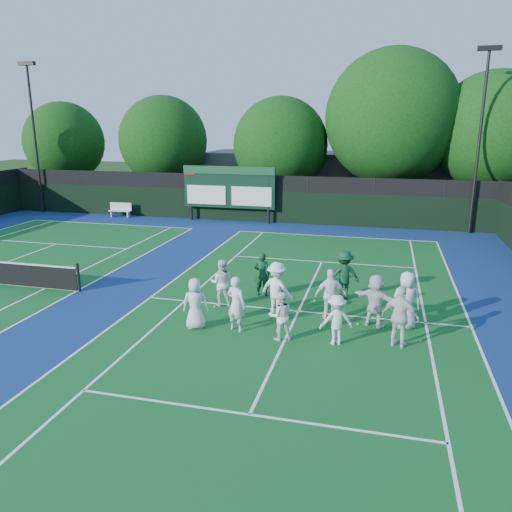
# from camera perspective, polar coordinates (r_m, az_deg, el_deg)

# --- Properties ---
(ground) EXTENTS (120.00, 120.00, 0.00)m
(ground) POSITION_cam_1_polar(r_m,az_deg,el_deg) (16.17, 4.28, -7.60)
(ground) COLOR #17370F
(ground) RESTS_ON ground
(court_apron) EXTENTS (34.00, 32.00, 0.01)m
(court_apron) POSITION_cam_1_polar(r_m,az_deg,el_deg) (18.93, -13.39, -4.54)
(court_apron) COLOR navy
(court_apron) RESTS_ON ground
(near_court) EXTENTS (11.05, 23.85, 0.01)m
(near_court) POSITION_cam_1_polar(r_m,az_deg,el_deg) (17.08, 4.87, -6.31)
(near_court) COLOR #115620
(near_court) RESTS_ON ground
(back_fence) EXTENTS (34.00, 0.08, 3.00)m
(back_fence) POSITION_cam_1_polar(r_m,az_deg,el_deg) (32.25, -1.18, 6.37)
(back_fence) COLOR black
(back_fence) RESTS_ON ground
(scoreboard) EXTENTS (6.00, 0.21, 3.55)m
(scoreboard) POSITION_cam_1_polar(r_m,az_deg,el_deg) (32.02, -3.15, 7.80)
(scoreboard) COLOR black
(scoreboard) RESTS_ON ground
(clubhouse) EXTENTS (18.00, 6.00, 4.00)m
(clubhouse) POSITION_cam_1_polar(r_m,az_deg,el_deg) (39.21, 7.71, 8.73)
(clubhouse) COLOR #57575C
(clubhouse) RESTS_ON ground
(light_pole_left) EXTENTS (1.20, 0.30, 10.12)m
(light_pole_left) POSITION_cam_1_polar(r_m,az_deg,el_deg) (38.45, -24.14, 13.91)
(light_pole_left) COLOR black
(light_pole_left) RESTS_ON ground
(light_pole_right) EXTENTS (1.20, 0.30, 10.12)m
(light_pole_right) POSITION_cam_1_polar(r_m,az_deg,el_deg) (30.82, 24.38, 13.91)
(light_pole_right) COLOR black
(light_pole_right) RESTS_ON ground
(bench) EXTENTS (1.55, 0.51, 0.96)m
(bench) POSITION_cam_1_polar(r_m,az_deg,el_deg) (35.10, -15.23, 5.17)
(bench) COLOR silver
(bench) RESTS_ON ground
(tree_a) EXTENTS (5.99, 5.99, 7.75)m
(tree_a) POSITION_cam_1_polar(r_m,az_deg,el_deg) (41.74, -20.81, 11.87)
(tree_a) COLOR black
(tree_a) RESTS_ON ground
(tree_b) EXTENTS (6.34, 6.34, 8.11)m
(tree_b) POSITION_cam_1_polar(r_m,az_deg,el_deg) (37.67, -10.27, 12.62)
(tree_b) COLOR black
(tree_b) RESTS_ON ground
(tree_c) EXTENTS (6.46, 6.46, 7.95)m
(tree_c) POSITION_cam_1_polar(r_m,az_deg,el_deg) (35.01, 3.09, 12.30)
(tree_c) COLOR black
(tree_c) RESTS_ON ground
(tree_d) EXTENTS (8.59, 8.59, 10.81)m
(tree_d) POSITION_cam_1_polar(r_m,az_deg,el_deg) (34.30, 15.54, 14.64)
(tree_d) COLOR black
(tree_d) RESTS_ON ground
(tree_e) EXTENTS (7.32, 7.32, 9.34)m
(tree_e) POSITION_cam_1_polar(r_m,az_deg,el_deg) (34.91, 25.71, 12.41)
(tree_e) COLOR black
(tree_e) RESTS_ON ground
(tennis_ball_1) EXTENTS (0.07, 0.07, 0.07)m
(tennis_ball_1) POSITION_cam_1_polar(r_m,az_deg,el_deg) (18.04, 6.70, -5.10)
(tennis_ball_1) COLOR gold
(tennis_ball_1) RESTS_ON ground
(tennis_ball_2) EXTENTS (0.07, 0.07, 0.07)m
(tennis_ball_2) POSITION_cam_1_polar(r_m,az_deg,el_deg) (15.55, 18.23, -9.17)
(tennis_ball_2) COLOR gold
(tennis_ball_2) RESTS_ON ground
(tennis_ball_3) EXTENTS (0.07, 0.07, 0.07)m
(tennis_ball_3) POSITION_cam_1_polar(r_m,az_deg,el_deg) (17.42, -4.73, -5.79)
(tennis_ball_3) COLOR gold
(tennis_ball_3) RESTS_ON ground
(tennis_ball_4) EXTENTS (0.07, 0.07, 0.07)m
(tennis_ball_4) POSITION_cam_1_polar(r_m,az_deg,el_deg) (17.11, 5.06, -6.19)
(tennis_ball_4) COLOR gold
(tennis_ball_4) RESTS_ON ground
(tennis_ball_5) EXTENTS (0.07, 0.07, 0.07)m
(tennis_ball_5) POSITION_cam_1_polar(r_m,az_deg,el_deg) (16.24, 11.56, -7.65)
(tennis_ball_5) COLOR gold
(tennis_ball_5) RESTS_ON ground
(player_front_0) EXTENTS (0.89, 0.69, 1.62)m
(player_front_0) POSITION_cam_1_polar(r_m,az_deg,el_deg) (15.55, -6.95, -5.41)
(player_front_0) COLOR silver
(player_front_0) RESTS_ON ground
(player_front_1) EXTENTS (0.73, 0.60, 1.74)m
(player_front_1) POSITION_cam_1_polar(r_m,az_deg,el_deg) (15.25, -2.28, -5.48)
(player_front_1) COLOR silver
(player_front_1) RESTS_ON ground
(player_front_2) EXTENTS (0.88, 0.80, 1.48)m
(player_front_2) POSITION_cam_1_polar(r_m,az_deg,el_deg) (14.70, 2.81, -6.85)
(player_front_2) COLOR white
(player_front_2) RESTS_ON ground
(player_front_3) EXTENTS (1.10, 0.87, 1.49)m
(player_front_3) POSITION_cam_1_polar(r_m,az_deg,el_deg) (14.56, 9.18, -7.22)
(player_front_3) COLOR white
(player_front_3) RESTS_ON ground
(player_front_4) EXTENTS (1.15, 0.75, 1.82)m
(player_front_4) POSITION_cam_1_polar(r_m,az_deg,el_deg) (14.73, 16.18, -6.70)
(player_front_4) COLOR silver
(player_front_4) RESTS_ON ground
(player_back_0) EXTENTS (0.88, 0.73, 1.66)m
(player_back_0) POSITION_cam_1_polar(r_m,az_deg,el_deg) (17.36, -3.94, -3.06)
(player_back_0) COLOR white
(player_back_0) RESTS_ON ground
(player_back_1) EXTENTS (1.31, 0.99, 1.79)m
(player_back_1) POSITION_cam_1_polar(r_m,az_deg,el_deg) (16.54, 2.39, -3.73)
(player_back_1) COLOR white
(player_back_1) RESTS_ON ground
(player_back_2) EXTENTS (1.07, 0.68, 1.70)m
(player_back_2) POSITION_cam_1_polar(r_m,az_deg,el_deg) (16.26, 8.50, -4.39)
(player_back_2) COLOR white
(player_back_2) RESTS_ON ground
(player_back_3) EXTENTS (1.64, 1.09, 1.70)m
(player_back_3) POSITION_cam_1_polar(r_m,az_deg,el_deg) (16.01, 13.48, -4.97)
(player_back_3) COLOR silver
(player_back_3) RESTS_ON ground
(player_back_4) EXTENTS (0.98, 0.72, 1.82)m
(player_back_4) POSITION_cam_1_polar(r_m,az_deg,el_deg) (16.07, 16.77, -4.89)
(player_back_4) COLOR silver
(player_back_4) RESTS_ON ground
(coach_left) EXTENTS (0.64, 0.45, 1.65)m
(coach_left) POSITION_cam_1_polar(r_m,az_deg,el_deg) (18.30, 0.68, -2.08)
(coach_left) COLOR #0F3921
(coach_left) RESTS_ON ground
(coach_right) EXTENTS (1.34, 1.05, 1.81)m
(coach_right) POSITION_cam_1_polar(r_m,az_deg,el_deg) (18.16, 10.01, -2.18)
(coach_right) COLOR #103B22
(coach_right) RESTS_ON ground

